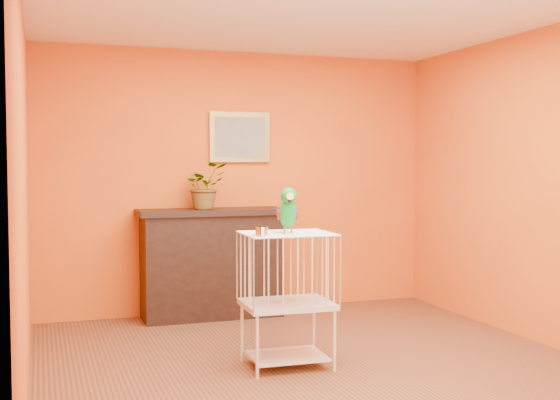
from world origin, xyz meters
name	(u,v)px	position (x,y,z in m)	size (l,w,h in m)	color
ground	(325,372)	(0.00, 0.00, 0.00)	(4.50, 4.50, 0.00)	brown
room_shell	(326,150)	(0.00, 0.00, 1.58)	(4.50, 4.50, 4.50)	orange
console_cabinet	(212,263)	(-0.34, 2.00, 0.53)	(1.41, 0.51, 1.05)	black
potted_plant	(203,191)	(-0.41, 2.07, 1.22)	(0.40, 0.44, 0.35)	#26722D
framed_picture	(240,137)	(0.00, 2.22, 1.75)	(0.62, 0.04, 0.50)	#AD913D
birdcage	(287,297)	(-0.21, 0.21, 0.51)	(0.65, 0.51, 0.98)	silver
feed_cup	(262,231)	(-0.45, 0.06, 1.02)	(0.09, 0.09, 0.06)	silver
parrot	(288,210)	(-0.21, 0.20, 1.15)	(0.17, 0.30, 0.33)	#59544C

